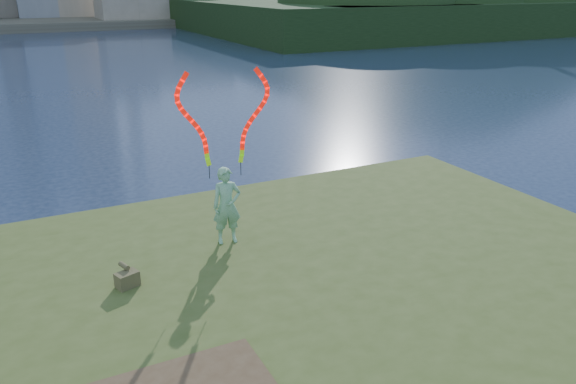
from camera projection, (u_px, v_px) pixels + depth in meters
ground at (242, 320)px, 11.06m from camera, size 320.00×320.00×0.00m
grassy_knoll at (295, 373)px, 9.01m from camera, size 20.00×18.00×0.80m
far_shore at (20, 20)px, 90.50m from camera, size 320.00×40.00×1.20m
wooded_hill at (455, 25)px, 86.18m from camera, size 78.00×50.00×63.00m
woman_with_ribbons at (226, 182)px, 12.09m from camera, size 2.08×0.50×4.10m
canvas_bag at (127, 278)px, 10.65m from camera, size 0.48×0.54×0.39m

